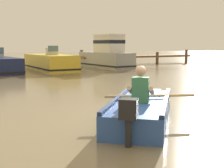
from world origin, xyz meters
The scene contains 5 objects.
ground_plane centered at (0.00, 0.00, 0.00)m, with size 120.00×120.00×0.00m, color #7A6B4C.
wooden_dock centered at (9.51, 16.64, 0.63)m, with size 10.33×1.64×1.21m.
rowboat_with_person centered at (-0.59, -0.05, 0.25)m, with size 2.86×3.23×1.19m.
moored_boat_yellow centered at (1.26, 14.05, 0.47)m, with size 2.32×5.61×1.56m.
moored_boat_grey centered at (5.51, 14.34, 0.87)m, with size 2.28×5.38×2.36m.
Camera 1 is at (-3.99, -5.38, 1.61)m, focal length 48.34 mm.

